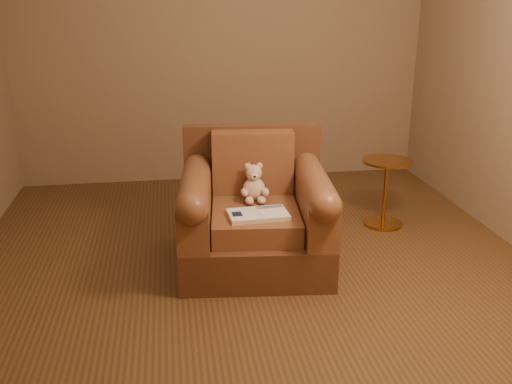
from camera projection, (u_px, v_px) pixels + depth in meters
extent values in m
plane|color=brown|center=(252.00, 261.00, 4.07)|extent=(4.00, 4.00, 0.00)
cube|color=#896F54|center=(221.00, 44.00, 5.49)|extent=(4.00, 0.02, 2.70)
cube|color=#896F54|center=(345.00, 151.00, 1.76)|extent=(4.00, 0.02, 2.70)
cube|color=#57311D|center=(255.00, 245.00, 4.00)|extent=(1.09, 1.05, 0.28)
cube|color=#57311D|center=(252.00, 166.00, 4.25)|extent=(1.01, 0.20, 0.62)
cube|color=brown|center=(255.00, 219.00, 3.88)|extent=(0.65, 0.76, 0.15)
cube|color=brown|center=(253.00, 162.00, 4.11)|extent=(0.60, 0.22, 0.45)
cube|color=brown|center=(196.00, 209.00, 3.83)|extent=(0.28, 0.87, 0.32)
cube|color=brown|center=(314.00, 206.00, 3.87)|extent=(0.28, 0.87, 0.32)
cylinder|color=brown|center=(195.00, 186.00, 3.78)|extent=(0.28, 0.87, 0.20)
cylinder|color=brown|center=(315.00, 184.00, 3.82)|extent=(0.28, 0.87, 0.20)
ellipsoid|color=beige|center=(254.00, 189.00, 4.01)|extent=(0.16, 0.14, 0.17)
sphere|color=beige|center=(254.00, 173.00, 3.98)|extent=(0.12, 0.12, 0.12)
ellipsoid|color=beige|center=(248.00, 166.00, 3.97)|extent=(0.05, 0.03, 0.05)
ellipsoid|color=beige|center=(259.00, 166.00, 3.97)|extent=(0.05, 0.03, 0.05)
ellipsoid|color=beige|center=(255.00, 177.00, 3.93)|extent=(0.05, 0.04, 0.05)
sphere|color=black|center=(255.00, 177.00, 3.91)|extent=(0.02, 0.02, 0.02)
ellipsoid|color=beige|center=(244.00, 193.00, 3.94)|extent=(0.05, 0.10, 0.05)
ellipsoid|color=beige|center=(265.00, 192.00, 3.96)|extent=(0.05, 0.10, 0.05)
ellipsoid|color=beige|center=(249.00, 201.00, 3.93)|extent=(0.06, 0.10, 0.05)
ellipsoid|color=beige|center=(261.00, 200.00, 3.94)|extent=(0.06, 0.10, 0.05)
cube|color=beige|center=(258.00, 215.00, 3.72)|extent=(0.40, 0.26, 0.03)
cube|color=white|center=(244.00, 214.00, 3.69)|extent=(0.20, 0.24, 0.00)
cube|color=white|center=(273.00, 211.00, 3.73)|extent=(0.20, 0.24, 0.00)
cube|color=beige|center=(258.00, 212.00, 3.71)|extent=(0.02, 0.23, 0.00)
cube|color=#0F1638|center=(237.00, 214.00, 3.68)|extent=(0.07, 0.09, 0.00)
cube|color=slate|center=(270.00, 207.00, 3.81)|extent=(0.18, 0.06, 0.00)
cylinder|color=#B77A32|center=(383.00, 223.00, 4.71)|extent=(0.32, 0.32, 0.02)
cylinder|color=#B77A32|center=(385.00, 193.00, 4.62)|extent=(0.03, 0.03, 0.52)
cylinder|color=#B77A32|center=(388.00, 161.00, 4.54)|extent=(0.40, 0.40, 0.02)
cylinder|color=#B77A32|center=(387.00, 163.00, 4.54)|extent=(0.03, 0.03, 0.02)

